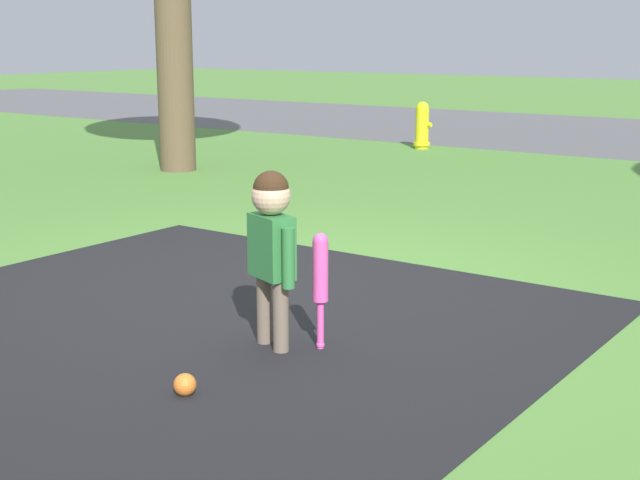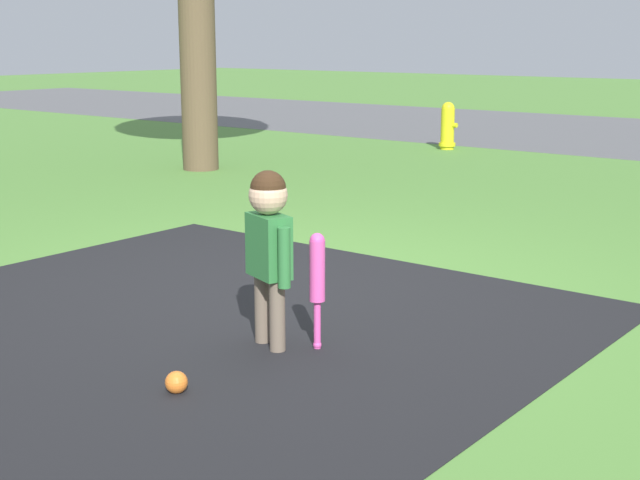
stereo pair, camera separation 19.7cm
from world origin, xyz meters
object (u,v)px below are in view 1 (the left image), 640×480
object	(u,v)px
child	(271,235)
sports_ball	(185,385)
baseball_bat	(320,275)
fire_hydrant	(422,126)

from	to	relation	value
child	sports_ball	bearing A→B (deg)	-63.76
child	sports_ball	size ratio (longest dim) A/B	8.95
baseball_bat	sports_ball	bearing A→B (deg)	-99.00
child	baseball_bat	bearing A→B (deg)	50.20
baseball_bat	sports_ball	distance (m)	0.89
child	fire_hydrant	xyz separation A→B (m)	(-3.40, 7.57, -0.25)
child	baseball_bat	xyz separation A→B (m)	(0.20, 0.12, -0.19)
fire_hydrant	sports_ball	bearing A→B (deg)	-67.19
sports_ball	fire_hydrant	size ratio (longest dim) A/B	0.15
baseball_bat	fire_hydrant	distance (m)	8.27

